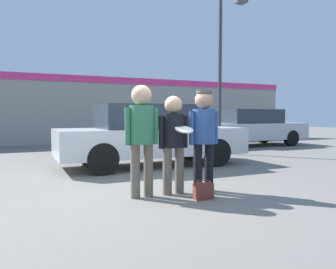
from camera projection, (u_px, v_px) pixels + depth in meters
The scene contains 9 objects.
ground_plane at pixel (151, 193), 5.45m from camera, with size 56.00×56.00×0.00m, color #66635E.
storefront_building at pixel (67, 109), 14.65m from camera, with size 24.00×0.22×3.10m.
person_left at pixel (142, 130), 5.13m from camera, with size 0.55×0.38×1.77m.
person_middle_with_frisbee at pixel (174, 136), 5.35m from camera, with size 0.52×0.58×1.62m.
person_right at pixel (204, 130), 5.53m from camera, with size 0.55×0.38×1.72m.
parked_car_near at pixel (151, 135), 8.41m from camera, with size 4.75×1.82×1.57m.
parked_car_far at pixel (250, 127), 13.96m from camera, with size 4.71×1.96×1.55m.
street_lamp at pixel (225, 55), 11.01m from camera, with size 1.06×0.35×5.44m.
handbag at pixel (203, 190), 5.07m from camera, with size 0.30×0.23×0.28m.
Camera 1 is at (-1.98, -5.01, 1.30)m, focal length 35.00 mm.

